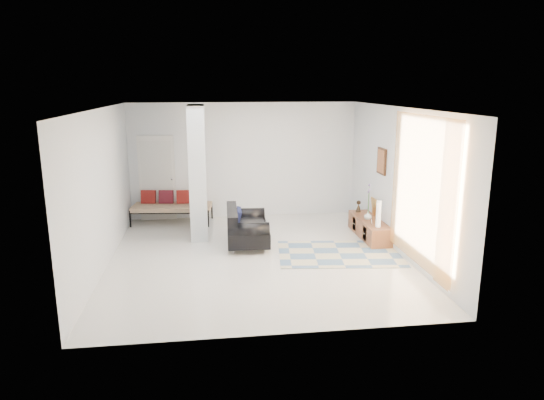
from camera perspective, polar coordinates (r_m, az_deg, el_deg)
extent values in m
plane|color=silver|center=(9.33, -1.77, -6.66)|extent=(6.00, 6.00, 0.00)
plane|color=white|center=(8.78, -1.90, 10.78)|extent=(6.00, 6.00, 0.00)
plane|color=white|center=(11.89, -3.30, 4.66)|extent=(6.00, 0.00, 6.00)
plane|color=white|center=(6.06, 1.06, -3.85)|extent=(6.00, 0.00, 6.00)
plane|color=white|center=(9.10, -19.33, 1.23)|extent=(0.00, 6.00, 6.00)
plane|color=white|center=(9.62, 14.71, 2.17)|extent=(0.00, 6.00, 6.00)
cube|color=silver|center=(10.48, -8.73, 3.35)|extent=(0.35, 1.20, 2.80)
cube|color=silver|center=(11.95, -13.37, 2.51)|extent=(0.85, 0.06, 2.04)
plane|color=#FFAB43|center=(8.54, 17.11, 0.98)|extent=(0.00, 2.55, 2.55)
cube|color=#361D0E|center=(10.39, 12.78, 4.48)|extent=(0.04, 0.45, 0.55)
cube|color=brown|center=(10.64, 11.37, -3.26)|extent=(0.45, 1.64, 0.40)
cube|color=#361D0E|center=(10.24, 10.88, -3.89)|extent=(0.02, 0.22, 0.28)
cube|color=#361D0E|center=(10.90, 9.68, -2.78)|extent=(0.02, 0.22, 0.28)
cube|color=#F2B047|center=(10.80, 11.98, -0.84)|extent=(0.09, 0.32, 0.40)
cube|color=silver|center=(10.20, 11.56, -2.46)|extent=(0.04, 0.10, 0.12)
cylinder|color=silver|center=(9.48, -4.59, -6.06)|extent=(0.05, 0.05, 0.10)
cylinder|color=silver|center=(10.55, -4.73, -4.02)|extent=(0.05, 0.05, 0.10)
cylinder|color=silver|center=(9.51, -0.80, -5.95)|extent=(0.05, 0.05, 0.10)
cylinder|color=silver|center=(10.58, -1.34, -3.93)|extent=(0.05, 0.05, 0.10)
cube|color=black|center=(9.96, -2.89, -3.85)|extent=(0.87, 1.40, 0.30)
cube|color=black|center=(9.86, -4.72, -2.06)|extent=(0.24, 1.38, 0.36)
cylinder|color=black|center=(9.35, -2.72, -3.53)|extent=(0.79, 0.31, 0.28)
cylinder|color=black|center=(10.44, -3.06, -1.72)|extent=(0.79, 0.31, 0.28)
cube|color=black|center=(9.86, -4.03, -1.93)|extent=(0.16, 0.51, 0.31)
cylinder|color=black|center=(11.61, -16.35, -2.15)|extent=(0.04, 0.04, 0.40)
cylinder|color=black|center=(11.25, -7.50, -2.19)|extent=(0.04, 0.04, 0.40)
cylinder|color=black|center=(12.30, -15.43, -1.22)|extent=(0.04, 0.04, 0.40)
cylinder|color=black|center=(11.96, -7.08, -1.24)|extent=(0.04, 0.04, 0.40)
cube|color=#C0B18C|center=(11.70, -11.68, -0.84)|extent=(1.90, 0.98, 0.12)
cube|color=maroon|center=(11.92, -14.34, 0.36)|extent=(0.36, 0.20, 0.33)
cube|color=#58161F|center=(11.83, -12.35, 0.37)|extent=(0.36, 0.20, 0.33)
cube|color=maroon|center=(11.75, -10.34, 0.38)|extent=(0.36, 0.20, 0.33)
cube|color=#C2B994|center=(9.56, 7.92, -6.26)|extent=(2.50, 1.81, 0.01)
cylinder|color=silver|center=(9.99, 12.43, -1.60)|extent=(0.10, 0.10, 0.54)
imported|color=white|center=(10.52, 11.22, -1.82)|extent=(0.17, 0.17, 0.17)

